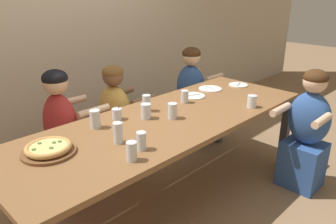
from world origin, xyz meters
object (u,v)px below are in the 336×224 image
Objects in this scene: empty_plate_c at (238,85)px; drinking_glass_a at (185,97)px; empty_plate_a at (210,89)px; drinking_glass_g at (95,120)px; drinking_glass_c at (141,142)px; pizza_board_main at (48,149)px; drinking_glass_b at (132,153)px; drinking_glass_i at (146,112)px; drinking_glass_d at (118,134)px; drinking_glass_h at (252,102)px; empty_plate_b at (193,96)px; cocktail_glass_blue at (117,115)px; drinking_glass_f at (172,112)px; diner_far_center at (116,127)px; diner_near_right at (306,135)px; diner_far_midleft at (63,143)px; diner_far_right at (190,99)px; drinking_glass_e at (147,104)px.

drinking_glass_a is (-0.78, 0.04, 0.04)m from empty_plate_c.
empty_plate_a is at bearing 9.95° from drinking_glass_a.
drinking_glass_c is at bearing -89.16° from drinking_glass_g.
pizza_board_main is 2.76× the size of drinking_glass_b.
drinking_glass_b is 1.01× the size of drinking_glass_i.
drinking_glass_d reaches higher than empty_plate_a.
drinking_glass_i reaches higher than drinking_glass_h.
empty_plate_b is 2.13× the size of drinking_glass_h.
drinking_glass_c is at bearing -111.20° from cocktail_glass_blue.
drinking_glass_i is at bearing -172.99° from empty_plate_a.
pizza_board_main is 0.94m from drinking_glass_f.
drinking_glass_b is 0.26m from drinking_glass_d.
diner_far_center is at bearing 123.85° from drinking_glass_h.
cocktail_glass_blue is (-1.12, 0.03, 0.03)m from empty_plate_a.
drinking_glass_a is at bearing 122.91° from drinking_glass_h.
diner_near_right reaches higher than drinking_glass_d.
empty_plate_b is 1.10m from drinking_glass_d.
drinking_glass_c is at bearing -154.69° from drinking_glass_a.
drinking_glass_b is 1.73m from diner_near_right.
drinking_glass_h is (1.58, -0.44, 0.02)m from pizza_board_main.
drinking_glass_i is (0.41, 0.19, -0.01)m from drinking_glass_d.
diner_near_right is at bearing -42.49° from drinking_glass_h.
drinking_glass_i is 0.76m from diner_far_midleft.
diner_near_right is at bearing -12.26° from drinking_glass_b.
drinking_glass_b reaches higher than empty_plate_a.
empty_plate_c is 1.64× the size of drinking_glass_c.
empty_plate_c is 1.43m from cocktail_glass_blue.
empty_plate_b is at bearing 24.26° from drinking_glass_b.
empty_plate_b is 1.03m from drinking_glass_g.
drinking_glass_c reaches higher than drinking_glass_h.
diner_far_right is at bearing 15.63° from drinking_glass_g.
empty_plate_c is at bearing -2.82° from drinking_glass_a.
drinking_glass_c is at bearing -40.53° from pizza_board_main.
drinking_glass_h reaches higher than pizza_board_main.
drinking_glass_e is 0.12× the size of diner_far_midleft.
diner_near_right is at bearing -76.51° from empty_plate_a.
drinking_glass_i is at bearing -64.56° from diner_far_right.
pizza_board_main is at bearing 124.76° from drinking_glass_b.
diner_near_right is (0.69, -0.82, -0.32)m from drinking_glass_a.
diner_far_right is (0.22, 0.44, -0.27)m from empty_plate_a.
cocktail_glass_blue is 0.42m from drinking_glass_f.
drinking_glass_b is at bearing -102.43° from drinking_glass_g.
drinking_glass_e is at bearing 42.03° from drinking_glass_b.
drinking_glass_f is (0.63, 0.28, 0.00)m from drinking_glass_b.
drinking_glass_a is at bearing -6.13° from drinking_glass_g.
drinking_glass_e is 1.19m from diner_far_right.
drinking_glass_c is 0.97m from diner_far_midleft.
drinking_glass_i is at bearing 134.82° from drinking_glass_f.
drinking_glass_d is at bearing -166.00° from drinking_glass_a.
pizza_board_main is at bearing 179.89° from empty_plate_c.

